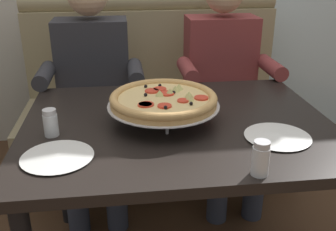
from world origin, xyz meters
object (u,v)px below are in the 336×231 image
booth_bench (156,111)px  pizza (164,100)px  shaker_parmesan (260,161)px  plate_near_right (57,155)px  shaker_pepper_flakes (51,125)px  plate_near_left (278,135)px  diner_right (224,75)px  dining_table (178,141)px  diner_left (93,80)px

booth_bench → pizza: 1.03m
booth_bench → shaker_parmesan: booth_bench is taller
shaker_parmesan → plate_near_right: (-0.62, 0.18, -0.04)m
shaker_pepper_flakes → plate_near_left: (0.81, -0.12, -0.03)m
pizza → plate_near_left: 0.44m
pizza → shaker_parmesan: 0.49m
pizza → shaker_pepper_flakes: bearing=-170.0°
plate_near_right → booth_bench: bearing=69.9°
diner_right → pizza: 0.80m
booth_bench → pizza: (-0.05, -0.93, 0.43)m
dining_table → diner_left: diner_left is taller
booth_bench → pizza: booth_bench is taller
dining_table → booth_bench: bearing=90.0°
booth_bench → shaker_pepper_flakes: bearing=-115.2°
pizza → plate_near_right: (-0.38, -0.25, -0.08)m
diner_left → plate_near_right: bearing=-94.0°
booth_bench → dining_table: size_ratio=1.35×
plate_near_right → plate_near_left: bearing=3.9°
diner_right → diner_left: bearing=180.0°
pizza → plate_near_right: bearing=-146.6°
pizza → plate_near_left: size_ratio=1.82×
dining_table → shaker_pepper_flakes: shaker_pepper_flakes is taller
diner_right → shaker_parmesan: 1.11m
diner_left → booth_bench: bearing=35.9°
booth_bench → plate_near_left: (0.34, -1.13, 0.35)m
shaker_pepper_flakes → plate_near_right: (0.04, -0.18, -0.03)m
shaker_pepper_flakes → plate_near_left: bearing=-8.6°
pizza → plate_near_left: pizza is taller
shaker_parmesan → plate_near_right: size_ratio=0.47×
shaker_parmesan → plate_near_right: bearing=163.8°
booth_bench → shaker_pepper_flakes: size_ratio=16.12×
shaker_parmesan → plate_near_left: 0.28m
diner_right → plate_near_right: (-0.80, -0.92, 0.04)m
dining_table → diner_right: bearing=61.4°
dining_table → plate_near_left: bearing=-29.4°
diner_right → shaker_pepper_flakes: diner_right is taller
booth_bench → plate_near_right: booth_bench is taller
diner_left → shaker_parmesan: bearing=-63.2°
diner_left → shaker_parmesan: size_ratio=11.53×
dining_table → plate_near_right: (-0.43, -0.24, 0.10)m
booth_bench → diner_left: bearing=-144.1°
shaker_pepper_flakes → plate_near_right: size_ratio=0.43×
diner_right → shaker_pepper_flakes: (-0.84, -0.74, 0.07)m
diner_right → plate_near_left: bearing=-92.2°
booth_bench → shaker_pepper_flakes: booth_bench is taller
shaker_pepper_flakes → diner_left: bearing=81.8°
diner_left → plate_near_left: (0.70, -0.86, 0.04)m
dining_table → plate_near_right: bearing=-150.8°
pizza → shaker_pepper_flakes: pizza is taller
booth_bench → plate_near_right: 1.31m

